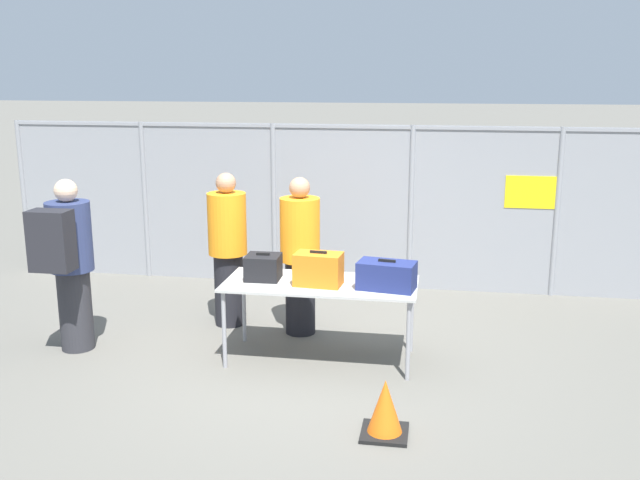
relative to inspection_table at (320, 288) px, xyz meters
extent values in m
plane|color=#605E56|center=(-0.15, -0.17, -0.72)|extent=(120.00, 120.00, 0.00)
cylinder|color=gray|center=(-4.59, 2.51, 0.33)|extent=(0.07, 0.07, 2.09)
cylinder|color=gray|center=(-2.81, 2.51, 0.33)|extent=(0.07, 0.07, 2.09)
cylinder|color=gray|center=(-1.04, 2.51, 0.33)|extent=(0.07, 0.07, 2.09)
cylinder|color=gray|center=(0.74, 2.51, 0.33)|extent=(0.07, 0.07, 2.09)
cylinder|color=gray|center=(2.51, 2.51, 0.33)|extent=(0.07, 0.07, 2.09)
cube|color=gray|center=(-0.15, 2.51, 0.33)|extent=(8.87, 0.01, 2.09)
cube|color=gray|center=(-0.15, 2.51, 1.34)|extent=(8.87, 0.04, 0.04)
cube|color=yellow|center=(2.18, 2.50, 0.58)|extent=(0.60, 0.01, 0.40)
cube|color=#B2B2AD|center=(0.00, 0.00, 0.04)|extent=(1.83, 0.81, 0.02)
cylinder|color=#99999E|center=(-0.86, -0.35, -0.34)|extent=(0.04, 0.04, 0.75)
cylinder|color=#99999E|center=(0.86, -0.35, -0.34)|extent=(0.04, 0.04, 0.75)
cylinder|color=#99999E|center=(-0.86, 0.35, -0.34)|extent=(0.04, 0.04, 0.75)
cylinder|color=#99999E|center=(0.86, 0.35, -0.34)|extent=(0.04, 0.04, 0.75)
cube|color=black|center=(-0.56, 0.02, 0.18)|extent=(0.33, 0.31, 0.24)
cube|color=black|center=(-0.56, 0.02, 0.31)|extent=(0.13, 0.03, 0.02)
cube|color=orange|center=(-0.01, -0.08, 0.21)|extent=(0.46, 0.30, 0.31)
cube|color=black|center=(-0.01, -0.08, 0.38)|extent=(0.16, 0.04, 0.02)
cube|color=navy|center=(0.63, -0.10, 0.19)|extent=(0.56, 0.37, 0.26)
cube|color=black|center=(0.63, -0.10, 0.33)|extent=(0.16, 0.05, 0.02)
cylinder|color=#2D2D33|center=(-2.47, -0.13, -0.31)|extent=(0.33, 0.33, 0.82)
cylinder|color=navy|center=(-2.47, -0.13, 0.44)|extent=(0.43, 0.43, 0.68)
sphere|color=beige|center=(-2.47, -0.13, 0.90)|extent=(0.22, 0.22, 0.22)
cube|color=#232328|center=(-2.47, -0.46, 0.48)|extent=(0.38, 0.24, 0.57)
cylinder|color=black|center=(-0.33, 0.69, -0.32)|extent=(0.32, 0.32, 0.80)
cylinder|color=orange|center=(-0.33, 0.69, 0.41)|extent=(0.42, 0.42, 0.67)
sphere|color=#A57A5B|center=(-0.33, 0.69, 0.85)|extent=(0.22, 0.22, 0.22)
cylinder|color=black|center=(-1.16, 0.82, -0.32)|extent=(0.32, 0.32, 0.80)
cylinder|color=orange|center=(-1.16, 0.82, 0.42)|extent=(0.42, 0.42, 0.67)
sphere|color=#A57A5B|center=(-1.16, 0.82, 0.86)|extent=(0.22, 0.22, 0.22)
cube|color=silver|center=(1.81, 4.09, -0.31)|extent=(2.65, 1.42, 0.55)
sphere|color=black|center=(1.35, 3.33, -0.46)|extent=(0.52, 0.52, 0.52)
sphere|color=black|center=(1.35, 4.85, -0.46)|extent=(0.52, 0.52, 0.52)
cylinder|color=#59595B|center=(0.03, 4.09, -0.53)|extent=(0.93, 0.06, 0.06)
cube|color=black|center=(0.73, -1.38, -0.71)|extent=(0.36, 0.36, 0.03)
cone|color=orange|center=(0.73, -1.38, -0.49)|extent=(0.29, 0.29, 0.45)
camera|label=1|loc=(1.08, -6.40, 2.00)|focal=40.00mm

